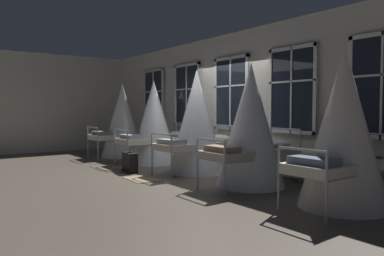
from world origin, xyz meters
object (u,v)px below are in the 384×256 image
object	(u,v)px
cot_second	(154,123)
suitcase_dark	(130,162)
cot_first	(123,121)
cot_third	(197,123)
cot_fourth	(251,127)
cot_fifth	(344,130)

from	to	relation	value
cot_second	suitcase_dark	size ratio (longest dim) A/B	3.75
cot_first	cot_third	distance (m)	3.62
cot_fourth	suitcase_dark	size ratio (longest dim) A/B	3.90
cot_third	cot_first	bearing A→B (deg)	90.10
cot_fourth	suitcase_dark	bearing A→B (deg)	112.99
cot_second	suitcase_dark	distance (m)	1.68
cot_second	cot_fifth	size ratio (longest dim) A/B	0.94
cot_fifth	cot_third	bearing A→B (deg)	88.78
cot_second	cot_fourth	bearing A→B (deg)	-90.01
cot_first	cot_fifth	xyz separation A→B (m)	(7.30, -0.01, 0.06)
cot_first	suitcase_dark	size ratio (longest dim) A/B	3.76
suitcase_dark	cot_third	bearing A→B (deg)	60.02
cot_fourth	cot_fifth	xyz separation A→B (m)	(1.90, -0.01, 0.02)
cot_first	cot_second	distance (m)	1.78
cot_second	cot_fourth	size ratio (longest dim) A/B	0.96
suitcase_dark	cot_first	bearing A→B (deg)	166.42
cot_first	cot_second	size ratio (longest dim) A/B	1.00
cot_fourth	cot_third	bearing A→B (deg)	88.42
cot_third	cot_fifth	xyz separation A→B (m)	(3.68, -0.10, 0.01)
cot_third	cot_fourth	xyz separation A→B (m)	(1.78, -0.08, -0.01)
cot_second	suitcase_dark	xyz separation A→B (m)	(0.89, -1.15, -0.84)
cot_first	suitcase_dark	bearing A→B (deg)	-112.74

